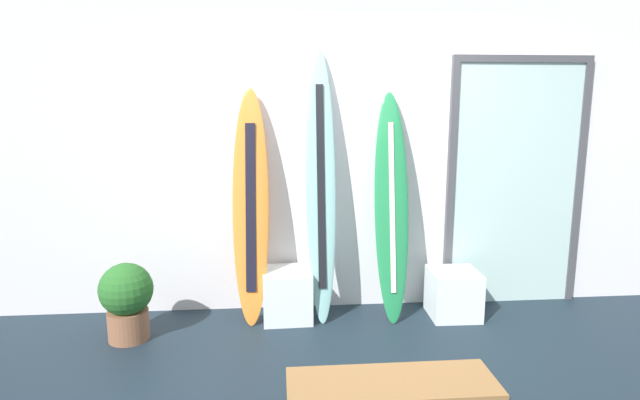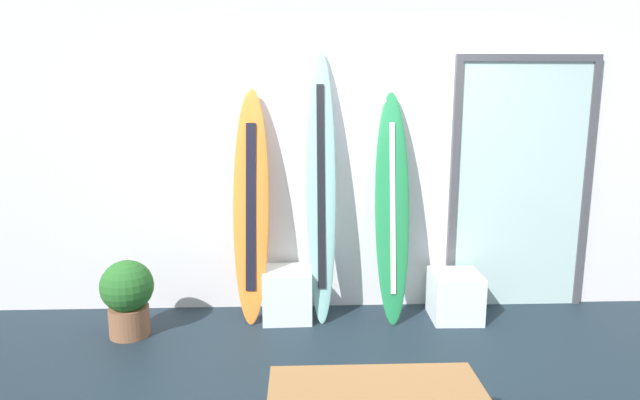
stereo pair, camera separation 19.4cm
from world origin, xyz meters
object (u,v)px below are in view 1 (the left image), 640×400
surfboard_seafoam (321,189)px  potted_plant (127,298)px  display_block_left (287,295)px  glass_door (515,179)px  surfboard_sunset (251,209)px  bench (392,392)px  surfboard_emerald (391,209)px  display_block_center (453,294)px

surfboard_seafoam → potted_plant: (-1.50, -0.31, -0.76)m
display_block_left → glass_door: glass_door is taller
surfboard_sunset → bench: size_ratio=1.86×
surfboard_emerald → potted_plant: size_ratio=3.12×
potted_plant → glass_door: bearing=9.1°
display_block_center → bench: size_ratio=0.40×
display_block_left → potted_plant: potted_plant is taller
surfboard_sunset → glass_door: (2.29, 0.21, 0.18)m
bench → display_block_left: bearing=104.3°
display_block_center → bench: (-0.93, -1.78, 0.20)m
surfboard_emerald → potted_plant: bearing=-172.2°
surfboard_sunset → bench: (0.75, -1.86, -0.54)m
display_block_center → surfboard_sunset: bearing=177.2°
potted_plant → bench: potted_plant is taller
display_block_left → display_block_center: display_block_left is taller
surfboard_emerald → potted_plant: 2.18m
display_block_left → display_block_center: size_ratio=1.03×
surfboard_emerald → glass_door: (1.14, 0.23, 0.20)m
surfboard_emerald → bench: bearing=-102.1°
surfboard_sunset → bench: bearing=-68.0°
potted_plant → bench: (1.68, -1.55, 0.07)m
display_block_center → display_block_left: bearing=177.4°
surfboard_seafoam → glass_door: bearing=6.7°
surfboard_sunset → glass_door: size_ratio=0.87×
surfboard_seafoam → potted_plant: surfboard_seafoam is taller
bench → surfboard_emerald: bearing=77.9°
display_block_center → glass_door: size_ratio=0.19×
bench → potted_plant: bearing=137.3°
display_block_left → surfboard_sunset: bearing=176.0°
surfboard_emerald → bench: (-0.39, -1.84, -0.52)m
surfboard_sunset → potted_plant: size_ratio=3.17×
surfboard_sunset → potted_plant: surfboard_sunset is taller
surfboard_sunset → display_block_center: (1.68, -0.08, -0.74)m
display_block_left → glass_door: size_ratio=0.19×
display_block_center → glass_door: bearing=26.0°
surfboard_sunset → surfboard_emerald: size_ratio=1.02×
surfboard_seafoam → display_block_left: surfboard_seafoam is taller
glass_door → display_block_left: bearing=-173.4°
display_block_center → surfboard_seafoam: bearing=175.2°
surfboard_seafoam → glass_door: size_ratio=1.02×
surfboard_seafoam → glass_door: 1.73m
surfboard_seafoam → potted_plant: 1.71m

